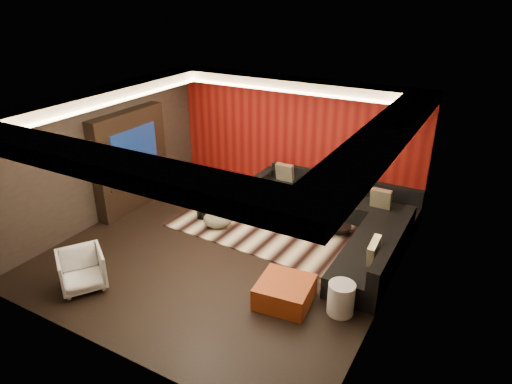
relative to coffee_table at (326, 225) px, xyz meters
The scene contains 26 objects.
floor 2.16m from the coffee_table, 128.92° to the right, with size 6.00×6.00×0.02m, color black.
ceiling 3.45m from the coffee_table, 128.92° to the right, with size 6.00×6.00×0.02m, color silver.
wall_back 2.30m from the coffee_table, 135.52° to the left, with size 6.00×0.02×2.80m, color black.
wall_left 4.85m from the coffee_table, 158.96° to the right, with size 0.02×6.00×2.80m, color black.
wall_right 2.69m from the coffee_table, 45.42° to the right, with size 0.02×6.00×2.80m, color black.
red_feature_wall 2.27m from the coffee_table, 136.40° to the left, with size 5.98×0.05×2.78m, color #6B0C0A.
soffit_back 3.09m from the coffee_table, 143.01° to the left, with size 6.00×0.60×0.22m, color silver.
soffit_front 5.26m from the coffee_table, 107.20° to the right, with size 6.00×0.60×0.22m, color silver.
soffit_left 5.09m from the coffee_table, 157.51° to the right, with size 0.60×4.80×0.22m, color silver.
soffit_right 3.36m from the coffee_table, 51.32° to the right, with size 0.60×4.80×0.22m, color silver.
cove_back 2.91m from the coffee_table, 153.33° to the left, with size 4.80×0.08×0.04m, color #FFD899.
cove_front 4.93m from the coffee_table, 108.55° to the right, with size 4.80×0.08×0.04m, color #FFD899.
cove_left 4.78m from the coffee_table, 155.68° to the right, with size 0.08×4.80×0.04m, color #FFD899.
cove_right 3.16m from the coffee_table, 59.11° to the right, with size 0.08×4.80×0.04m, color #FFD899.
tv_surround 4.45m from the coffee_table, 165.61° to the right, with size 0.30×2.00×2.20m, color black.
tv_screen 4.40m from the coffee_table, 165.07° to the right, with size 0.04×1.30×0.80m, color black.
tv_shelf 4.23m from the coffee_table, 165.07° to the right, with size 0.04×1.60×0.04m, color black.
rug 1.01m from the coffee_table, behind, with size 4.00×3.00×0.02m, color beige.
coffee_table is the anchor object (origin of this frame).
drum_stool 2.63m from the coffee_table, 162.26° to the right, with size 0.31×0.31×0.37m, color black.
striped_pouf 2.25m from the coffee_table, 153.81° to the right, with size 0.60×0.60×0.33m, color beige.
white_side_table 2.61m from the coffee_table, 64.00° to the right, with size 0.41×0.41×0.52m, color silver.
orange_ottoman 2.55m from the coffee_table, 83.65° to the right, with size 0.83×0.83×0.37m, color maroon.
armchair 4.75m from the coffee_table, 126.53° to the right, with size 0.70×0.72×0.66m, color silver.
sectional_sofa 0.45m from the coffee_table, 26.16° to the left, with size 3.65×3.50×0.75m.
throw_pillows 0.64m from the coffee_table, 70.44° to the left, with size 3.07×2.79×0.50m.
Camera 1 is at (4.13, -6.23, 4.64)m, focal length 32.00 mm.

